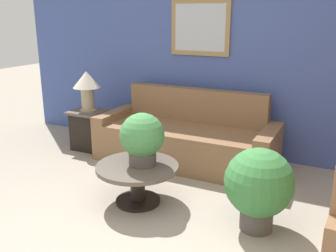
{
  "coord_description": "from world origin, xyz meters",
  "views": [
    {
      "loc": [
        1.34,
        -1.85,
        1.8
      ],
      "look_at": [
        -0.46,
        1.77,
        0.62
      ],
      "focal_mm": 40.0,
      "sensor_mm": 36.0,
      "label": 1
    }
  ],
  "objects_px": {
    "potted_plant_on_table": "(142,138)",
    "potted_plant_floor": "(259,185)",
    "table_lamp": "(87,85)",
    "coffee_table": "(137,175)",
    "couch_main": "(186,140)",
    "side_table": "(90,129)"
  },
  "relations": [
    {
      "from": "potted_plant_on_table",
      "to": "potted_plant_floor",
      "type": "xyz_separation_m",
      "value": [
        1.15,
        -0.0,
        -0.26
      ]
    },
    {
      "from": "table_lamp",
      "to": "coffee_table",
      "type": "bearing_deg",
      "value": -37.15
    },
    {
      "from": "table_lamp",
      "to": "potted_plant_floor",
      "type": "height_order",
      "value": "table_lamp"
    },
    {
      "from": "coffee_table",
      "to": "potted_plant_on_table",
      "type": "xyz_separation_m",
      "value": [
        0.04,
        0.04,
        0.38
      ]
    },
    {
      "from": "couch_main",
      "to": "potted_plant_floor",
      "type": "bearing_deg",
      "value": -44.78
    },
    {
      "from": "table_lamp",
      "to": "potted_plant_floor",
      "type": "bearing_deg",
      "value": -21.81
    },
    {
      "from": "potted_plant_on_table",
      "to": "potted_plant_floor",
      "type": "relative_size",
      "value": 0.7
    },
    {
      "from": "coffee_table",
      "to": "potted_plant_floor",
      "type": "height_order",
      "value": "potted_plant_floor"
    },
    {
      "from": "couch_main",
      "to": "side_table",
      "type": "xyz_separation_m",
      "value": [
        -1.42,
        -0.14,
        -0.02
      ]
    },
    {
      "from": "potted_plant_on_table",
      "to": "table_lamp",
      "type": "bearing_deg",
      "value": 144.66
    },
    {
      "from": "potted_plant_on_table",
      "to": "potted_plant_floor",
      "type": "distance_m",
      "value": 1.18
    },
    {
      "from": "table_lamp",
      "to": "potted_plant_floor",
      "type": "relative_size",
      "value": 0.73
    },
    {
      "from": "coffee_table",
      "to": "side_table",
      "type": "xyz_separation_m",
      "value": [
        -1.44,
        1.09,
        -0.01
      ]
    },
    {
      "from": "coffee_table",
      "to": "table_lamp",
      "type": "xyz_separation_m",
      "value": [
        -1.44,
        1.09,
        0.62
      ]
    },
    {
      "from": "couch_main",
      "to": "side_table",
      "type": "relative_size",
      "value": 4.1
    },
    {
      "from": "coffee_table",
      "to": "potted_plant_on_table",
      "type": "distance_m",
      "value": 0.39
    },
    {
      "from": "table_lamp",
      "to": "potted_plant_on_table",
      "type": "height_order",
      "value": "table_lamp"
    },
    {
      "from": "coffee_table",
      "to": "potted_plant_floor",
      "type": "bearing_deg",
      "value": 1.93
    },
    {
      "from": "coffee_table",
      "to": "table_lamp",
      "type": "height_order",
      "value": "table_lamp"
    },
    {
      "from": "table_lamp",
      "to": "potted_plant_on_table",
      "type": "relative_size",
      "value": 1.05
    },
    {
      "from": "potted_plant_on_table",
      "to": "side_table",
      "type": "bearing_deg",
      "value": 144.66
    },
    {
      "from": "couch_main",
      "to": "side_table",
      "type": "height_order",
      "value": "couch_main"
    }
  ]
}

